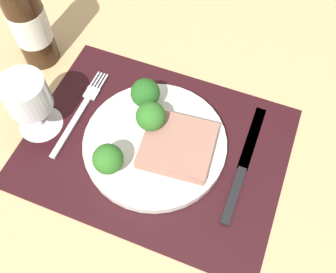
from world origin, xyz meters
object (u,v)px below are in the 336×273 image
object	(u,v)px
fork	(80,112)
wine_bottle	(27,18)
steak	(178,145)
knife	(241,171)
wine_glass	(27,98)
plate	(155,143)

from	to	relation	value
fork	wine_bottle	xyz separation A→B (cm)	(-13.14, 9.06, 9.33)
steak	knife	xyz separation A→B (cm)	(10.85, 0.39, -2.41)
wine_glass	fork	bearing A→B (deg)	41.03
plate	fork	distance (cm)	15.05
wine_bottle	plate	bearing A→B (deg)	-20.45
knife	wine_bottle	size ratio (longest dim) A/B	0.86
knife	wine_glass	bearing A→B (deg)	-172.76
wine_bottle	steak	bearing A→B (deg)	-17.82
plate	wine_bottle	world-z (taller)	wine_bottle
fork	wine_bottle	bearing A→B (deg)	146.69
plate	steak	distance (cm)	4.48
knife	wine_bottle	distance (cm)	45.11
plate	wine_glass	world-z (taller)	wine_glass
knife	fork	bearing A→B (deg)	179.50
plate	steak	size ratio (longest dim) A/B	2.11
plate	wine_bottle	distance (cm)	31.26
plate	fork	size ratio (longest dim) A/B	1.25
steak	plate	bearing A→B (deg)	-177.97
fork	knife	world-z (taller)	knife
steak	wine_glass	world-z (taller)	wine_glass
steak	wine_glass	size ratio (longest dim) A/B	0.97
plate	knife	world-z (taller)	plate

